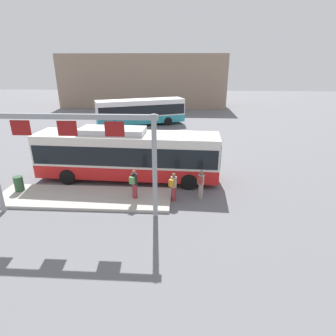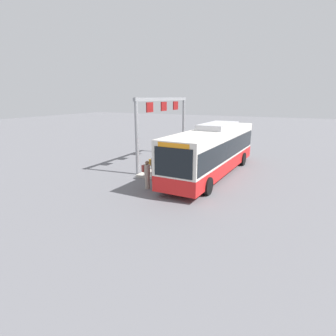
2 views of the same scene
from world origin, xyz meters
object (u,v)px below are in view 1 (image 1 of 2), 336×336
at_px(bus_background_left, 141,111).
at_px(person_boarding, 201,184).
at_px(person_waiting_near, 173,186).
at_px(trash_bin, 19,184).
at_px(bus_main, 127,153).
at_px(person_waiting_mid, 134,184).

xyz_separation_m(bus_background_left, person_boarding, (6.28, -19.11, -0.89)).
height_order(bus_background_left, person_waiting_near, bus_background_left).
bearing_deg(trash_bin, bus_main, 22.23).
height_order(bus_main, trash_bin, bus_main).
relative_size(person_waiting_mid, trash_bin, 1.86).
bearing_deg(bus_main, person_boarding, -25.69).
height_order(bus_main, person_waiting_near, bus_main).
distance_m(person_waiting_near, person_waiting_mid, 2.19).
height_order(bus_background_left, person_waiting_mid, bus_background_left).
height_order(bus_main, bus_background_left, bus_main).
bearing_deg(bus_background_left, trash_bin, 54.29).
relative_size(bus_main, person_waiting_mid, 7.10).
bearing_deg(person_waiting_mid, person_waiting_near, -69.23).
height_order(bus_background_left, person_boarding, bus_background_left).
bearing_deg(person_waiting_near, trash_bin, 112.84).
bearing_deg(bus_background_left, person_boarding, 85.62).
bearing_deg(trash_bin, bus_background_left, 76.85).
bearing_deg(bus_background_left, person_waiting_near, 81.05).
xyz_separation_m(person_waiting_near, person_waiting_mid, (-2.18, -0.12, 0.16)).
bearing_deg(bus_background_left, person_waiting_mid, 74.84).
xyz_separation_m(person_boarding, person_waiting_mid, (-3.72, -0.55, 0.16)).
distance_m(bus_main, person_waiting_mid, 3.27).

